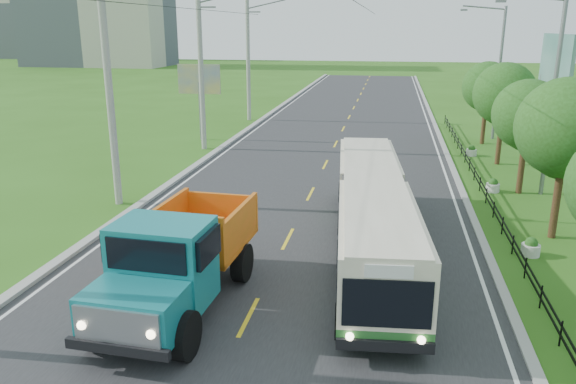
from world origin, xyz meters
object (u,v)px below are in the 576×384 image
(planter_mid, at_px, (493,186))
(streetlight_far, at_px, (497,68))
(tree_third, at_px, (567,133))
(streetlight_mid, at_px, (551,90))
(billboard_right, at_px, (555,71))
(pole_far, at_px, (249,59))
(planter_far, at_px, (471,151))
(planter_near, at_px, (531,248))
(tree_back, at_px, (488,89))
(tree_fourth, at_px, (528,118))
(billboard_left, at_px, (199,84))
(pole_near, at_px, (110,90))
(pole_mid, at_px, (202,69))
(bus, at_px, (372,210))
(dump_truck, at_px, (178,254))
(tree_fifth, at_px, (505,97))

(planter_mid, bearing_deg, streetlight_far, 81.70)
(tree_third, xyz_separation_m, streetlight_mid, (0.79, 5.86, 0.92))
(billboard_right, bearing_deg, pole_far, 147.70)
(planter_far, relative_size, billboard_right, 0.09)
(planter_near, distance_m, billboard_right, 15.34)
(streetlight_far, distance_m, billboard_right, 8.18)
(tree_back, height_order, planter_far, tree_back)
(tree_fourth, distance_m, billboard_left, 21.72)
(pole_near, distance_m, streetlight_far, 26.80)
(pole_mid, distance_m, streetlight_far, 20.16)
(tree_fourth, relative_size, planter_far, 8.06)
(pole_far, distance_m, planter_mid, 25.85)
(streetlight_far, xyz_separation_m, bus, (-7.54, -22.83, -3.28))
(pole_near, height_order, tree_fourth, pole_near)
(streetlight_mid, distance_m, planter_mid, 5.05)
(pole_near, bearing_deg, pole_far, 90.00)
(planter_far, bearing_deg, planter_mid, -90.00)
(tree_back, height_order, dump_truck, tree_back)
(streetlight_mid, relative_size, billboard_left, 1.74)
(pole_mid, bearing_deg, billboard_left, 112.42)
(bus, bearing_deg, tree_third, 18.78)
(streetlight_far, bearing_deg, streetlight_mid, -90.00)
(bus, bearing_deg, billboard_right, 53.25)
(tree_fifth, bearing_deg, pole_mid, 177.29)
(tree_third, bearing_deg, streetlight_mid, 82.36)
(planter_mid, bearing_deg, streetlight_mid, 0.00)
(pole_near, xyz_separation_m, streetlight_far, (18.90, 19.00, -0.19))
(pole_near, distance_m, pole_far, 24.00)
(billboard_left, bearing_deg, planter_near, -44.84)
(planter_near, relative_size, planter_mid, 1.00)
(tree_fourth, relative_size, planter_near, 8.06)
(streetlight_mid, bearing_deg, planter_near, -104.32)
(tree_third, xyz_separation_m, tree_back, (-0.00, 18.00, -0.33))
(tree_fifth, relative_size, planter_mid, 8.66)
(streetlight_far, bearing_deg, planter_mid, -98.30)
(planter_far, distance_m, bus, 17.75)
(tree_fifth, height_order, streetlight_far, streetlight_far)
(pole_mid, relative_size, dump_truck, 1.43)
(pole_far, bearing_deg, pole_near, -90.00)
(pole_mid, xyz_separation_m, dump_truck, (6.24, -20.76, -3.47))
(tree_fourth, height_order, dump_truck, tree_fourth)
(dump_truck, bearing_deg, streetlight_far, 68.42)
(planter_mid, distance_m, billboard_right, 8.68)
(planter_near, height_order, planter_far, same)
(streetlight_far, xyz_separation_m, planter_near, (-2.04, -22.00, -4.62))
(planter_far, relative_size, bus, 0.05)
(pole_far, xyz_separation_m, tree_fourth, (18.12, -18.86, -1.51))
(tree_fourth, xyz_separation_m, dump_truck, (-11.88, -13.90, -1.96))
(planter_near, distance_m, billboard_left, 25.78)
(tree_fifth, bearing_deg, pole_far, 144.64)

